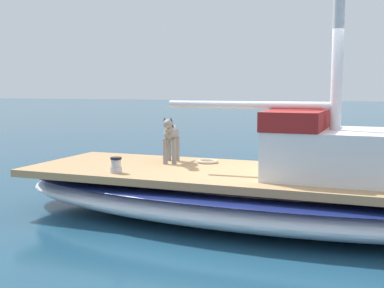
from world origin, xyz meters
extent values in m
plane|color=navy|center=(0.00, 0.00, 0.00)|extent=(120.00, 120.00, 0.00)
ellipsoid|color=white|center=(0.00, 0.00, 0.28)|extent=(2.91, 7.33, 0.56)
ellipsoid|color=navy|center=(0.00, 0.00, 0.46)|extent=(2.93, 7.37, 0.08)
cube|color=tan|center=(0.00, 0.00, 0.61)|extent=(2.43, 6.73, 0.10)
cylinder|color=silver|center=(0.05, -0.20, 1.56)|extent=(0.10, 2.20, 0.10)
cube|color=silver|center=(0.07, 1.20, 0.96)|extent=(1.52, 2.28, 0.60)
cube|color=maroon|center=(0.07, 0.43, 1.38)|extent=(1.37, 0.78, 0.24)
ellipsoid|color=gray|center=(-0.49, -1.49, 1.11)|extent=(0.56, 0.33, 0.22)
cylinder|color=gray|center=(-0.33, -1.38, 0.85)|extent=(0.07, 0.07, 0.38)
cylinder|color=gray|center=(-0.30, -1.51, 0.85)|extent=(0.07, 0.07, 0.38)
cylinder|color=gray|center=(-0.68, -1.46, 0.85)|extent=(0.07, 0.07, 0.38)
cylinder|color=gray|center=(-0.66, -1.59, 0.85)|extent=(0.07, 0.07, 0.38)
cylinder|color=gray|center=(-0.26, -1.44, 1.22)|extent=(0.21, 0.15, 0.19)
ellipsoid|color=gray|center=(-0.15, -1.41, 1.27)|extent=(0.24, 0.17, 0.13)
cone|color=#2A2929|center=(-0.16, -1.37, 1.33)|extent=(0.05, 0.05, 0.06)
cone|color=#2A2929|center=(-0.14, -1.46, 1.33)|extent=(0.05, 0.05, 0.06)
torus|color=black|center=(-0.26, -1.44, 1.22)|extent=(0.14, 0.16, 0.10)
cylinder|color=gray|center=(-0.84, -1.57, 1.14)|extent=(0.23, 0.09, 0.12)
cylinder|color=#B7B7BC|center=(0.61, -1.86, 0.70)|extent=(0.16, 0.16, 0.08)
cylinder|color=#B7B7BC|center=(0.61, -1.86, 0.79)|extent=(0.13, 0.13, 0.10)
cylinder|color=black|center=(0.61, -1.86, 0.86)|extent=(0.15, 0.15, 0.03)
torus|color=beige|center=(-0.62, -0.96, 0.68)|extent=(0.32, 0.32, 0.04)
camera|label=1|loc=(6.51, 1.13, 1.79)|focal=46.72mm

